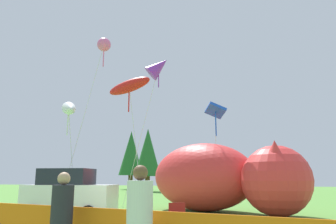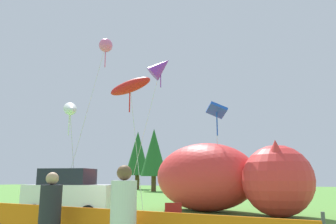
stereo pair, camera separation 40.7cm
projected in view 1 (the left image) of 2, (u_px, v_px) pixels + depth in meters
The scene contains 12 objects.
parked_car at pixel (69, 194), 14.00m from camera, with size 3.98×2.17×2.08m.
folding_chair at pixel (178, 217), 9.92m from camera, with size 0.72×0.72×0.93m.
inflatable_cat at pixel (220, 179), 16.47m from camera, with size 8.65×6.02×3.49m.
spectator_in_blue_shirt at pixel (140, 221), 5.09m from camera, with size 0.41×0.41×1.89m.
spectator_in_black_shirt at pixel (62, 218), 5.87m from camera, with size 0.39×0.39×1.79m.
kite_red_lizard at pixel (129, 86), 16.16m from camera, with size 2.45×1.08×6.69m.
kite_purple_delta at pixel (159, 67), 20.05m from camera, with size 3.16×1.46×9.20m.
kite_blue_box at pixel (215, 112), 16.69m from camera, with size 1.23×1.49×5.45m.
kite_white_ghost at pixel (69, 108), 15.69m from camera, with size 2.43×2.65×5.68m.
kite_pink_octopus at pixel (104, 46), 18.35m from camera, with size 1.24×2.62×9.42m.
horizon_tree_east at pixel (131, 153), 49.68m from camera, with size 3.66×3.66×8.73m.
horizon_tree_west at pixel (148, 152), 41.99m from camera, with size 3.34×3.34×7.98m.
Camera 1 is at (5.20, -10.29, 1.69)m, focal length 35.00 mm.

